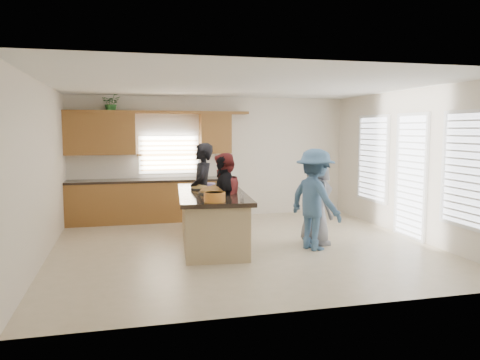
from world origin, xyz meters
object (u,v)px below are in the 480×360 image
object	(u,v)px
salad_bowl	(215,196)
woman_right_back	(315,199)
island	(212,220)
woman_left_front	(224,201)
woman_left_back	(202,191)
woman_left_mid	(223,200)
woman_right_front	(316,200)

from	to	relation	value
salad_bowl	woman_right_back	bearing A→B (deg)	12.16
island	woman_left_front	distance (m)	0.43
woman_left_back	woman_left_front	bearing A→B (deg)	36.76
island	salad_bowl	bearing A→B (deg)	-92.47
woman_left_front	woman_right_back	distance (m)	1.57
salad_bowl	woman_left_front	size ratio (longest dim) A/B	0.20
woman_left_back	woman_right_back	distance (m)	2.13
island	woman_left_mid	xyz separation A→B (m)	(0.18, -0.15, 0.37)
woman_right_back	woman_right_front	bearing A→B (deg)	-47.69
salad_bowl	woman_left_back	distance (m)	1.62
woman_left_mid	woman_right_back	xyz separation A→B (m)	(1.48, -0.58, 0.04)
woman_left_back	woman_left_front	distance (m)	0.71
woman_right_front	woman_left_front	bearing A→B (deg)	76.66
salad_bowl	woman_left_back	bearing A→B (deg)	87.51
woman_left_back	salad_bowl	bearing A→B (deg)	10.78
salad_bowl	island	bearing A→B (deg)	81.80
woman_left_back	island	bearing A→B (deg)	23.61
woman_right_front	island	bearing A→B (deg)	72.92
woman_left_front	woman_right_back	world-z (taller)	woman_right_back
island	woman_left_front	bearing A→B (deg)	-32.84
woman_left_mid	woman_left_back	bearing A→B (deg)	-127.34
woman_right_back	woman_right_front	size ratio (longest dim) A/B	1.07
woman_left_front	woman_left_mid	bearing A→B (deg)	-106.86
woman_left_mid	woman_left_front	bearing A→B (deg)	98.52
woman_left_mid	woman_left_front	world-z (taller)	woman_left_mid
island	woman_right_front	world-z (taller)	woman_right_front
woman_left_mid	woman_right_back	world-z (taller)	woman_right_back
salad_bowl	woman_right_back	distance (m)	1.86
island	woman_left_back	bearing A→B (deg)	106.07
woman_left_back	woman_right_front	size ratio (longest dim) A/B	1.11
woman_left_back	woman_left_mid	size ratio (longest dim) A/B	1.09
woman_left_back	woman_right_back	size ratio (longest dim) A/B	1.04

